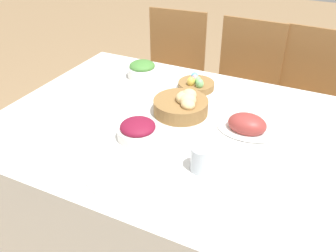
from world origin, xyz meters
TOP-DOWN VIEW (x-y plane):
  - ground_plane at (0.00, 0.00)m, footprint 12.00×12.00m
  - dining_table at (0.00, 0.00)m, footprint 1.61×1.16m
  - chair_far_center at (0.04, 0.94)m, footprint 0.43×0.43m
  - chair_far_left at (-0.48, 0.94)m, footprint 0.45×0.45m
  - chair_far_right at (0.44, 0.94)m, footprint 0.45×0.45m
  - bread_basket at (-0.03, 0.10)m, footprint 0.25×0.25m
  - egg_basket at (-0.07, 0.36)m, footprint 0.19×0.19m
  - ham_platter at (0.27, 0.08)m, footprint 0.25×0.18m
  - green_salad_bowl at (-0.39, 0.37)m, footprint 0.16×0.16m
  - beet_salad_bowl at (-0.11, -0.16)m, footprint 0.17×0.17m
  - dinner_plate at (-0.05, -0.39)m, footprint 0.26×0.26m
  - fork at (-0.21, -0.39)m, footprint 0.02×0.19m
  - knife at (0.11, -0.39)m, footprint 0.02×0.19m
  - spoon at (0.14, -0.39)m, footprint 0.02×0.19m
  - drinking_cup at (0.19, -0.24)m, footprint 0.08×0.08m
  - butter_dish at (-0.30, -0.23)m, footprint 0.11×0.07m

SIDE VIEW (x-z plane):
  - ground_plane at x=0.00m, z-range 0.00..0.00m
  - dining_table at x=0.00m, z-range 0.00..0.75m
  - chair_far_center at x=0.04m, z-range 0.04..0.98m
  - chair_far_left at x=-0.48m, z-range 0.04..0.98m
  - chair_far_right at x=0.44m, z-range 0.04..0.98m
  - fork at x=-0.21m, z-range 0.75..0.76m
  - knife at x=0.11m, z-range 0.75..0.76m
  - spoon at x=0.14m, z-range 0.75..0.76m
  - dinner_plate at x=-0.05m, z-range 0.75..0.76m
  - butter_dish at x=-0.30m, z-range 0.75..0.78m
  - egg_basket at x=-0.07m, z-range 0.74..0.82m
  - ham_platter at x=0.27m, z-range 0.74..0.82m
  - beet_salad_bowl at x=-0.11m, z-range 0.75..0.83m
  - green_salad_bowl at x=-0.39m, z-range 0.75..0.84m
  - bread_basket at x=-0.03m, z-range 0.74..0.85m
  - drinking_cup at x=0.19m, z-range 0.75..0.85m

